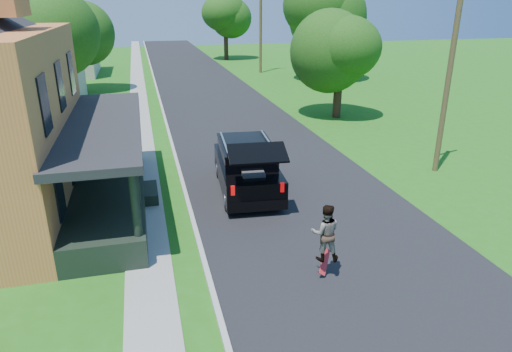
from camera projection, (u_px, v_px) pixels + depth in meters
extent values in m
plane|color=#236013|center=(348.00, 261.00, 13.21)|extent=(140.00, 140.00, 0.00)
cube|color=black|center=(223.00, 111.00, 31.30)|extent=(8.00, 120.00, 0.02)
cube|color=#A8A8A2|center=(163.00, 114.00, 30.37)|extent=(0.15, 120.00, 0.12)
cube|color=gray|center=(140.00, 115.00, 30.02)|extent=(1.30, 120.00, 0.03)
cube|color=gray|center=(34.00, 210.00, 16.46)|extent=(6.50, 1.20, 0.03)
cube|color=black|center=(111.00, 191.00, 16.92)|extent=(2.40, 10.00, 0.90)
cube|color=black|center=(102.00, 124.00, 16.00)|extent=(2.60, 10.30, 0.25)
cube|color=beige|center=(16.00, 73.00, 30.93)|extent=(8.00, 8.00, 5.00)
cube|color=beige|center=(53.00, 50.00, 45.40)|extent=(8.00, 8.00, 5.00)
cube|color=black|center=(247.00, 173.00, 17.89)|extent=(2.53, 5.21, 0.98)
cube|color=black|center=(246.00, 152.00, 17.77)|extent=(2.21, 3.28, 0.63)
cube|color=black|center=(246.00, 144.00, 17.64)|extent=(2.26, 3.39, 0.09)
cube|color=black|center=(258.00, 153.00, 15.04)|extent=(2.04, 1.21, 0.44)
cube|color=#323237|center=(253.00, 178.00, 16.37)|extent=(0.86, 0.75, 0.52)
cube|color=#BCBCC1|center=(224.00, 143.00, 17.47)|extent=(0.29, 2.78, 0.07)
cube|color=#BCBCC1|center=(268.00, 140.00, 17.74)|extent=(0.29, 2.78, 0.07)
cube|color=#990505|center=(233.00, 191.00, 15.33)|extent=(0.14, 0.08, 0.34)
cube|color=#990505|center=(282.00, 187.00, 15.59)|extent=(0.14, 0.08, 0.34)
cylinder|color=black|center=(220.00, 168.00, 19.41)|extent=(0.34, 0.80, 0.78)
cylinder|color=black|center=(262.00, 166.00, 19.70)|extent=(0.34, 0.80, 0.78)
cylinder|color=black|center=(228.00, 200.00, 16.34)|extent=(0.34, 0.80, 0.78)
cylinder|color=black|center=(279.00, 196.00, 16.63)|extent=(0.34, 0.80, 0.78)
imported|color=black|center=(325.00, 233.00, 11.99)|extent=(0.90, 0.77, 1.59)
cube|color=#9B0D11|center=(325.00, 262.00, 12.47)|extent=(0.51, 0.51, 0.60)
cylinder|color=black|center=(56.00, 94.00, 27.94)|extent=(0.72, 0.72, 3.46)
sphere|color=#30631A|center=(47.00, 37.00, 26.75)|extent=(6.19, 6.19, 4.73)
sphere|color=#30631A|center=(47.00, 19.00, 26.05)|extent=(5.36, 5.36, 4.10)
sphere|color=#30631A|center=(41.00, 28.00, 26.99)|extent=(5.50, 5.50, 4.21)
cylinder|color=black|center=(80.00, 72.00, 37.36)|extent=(0.65, 0.65, 3.13)
sphere|color=#30631A|center=(75.00, 30.00, 36.18)|extent=(6.72, 6.72, 5.21)
sphere|color=#30631A|center=(75.00, 15.00, 35.47)|extent=(5.83, 5.83, 4.51)
sphere|color=#30631A|center=(70.00, 22.00, 36.35)|extent=(5.97, 5.97, 4.63)
cylinder|color=black|center=(338.00, 96.00, 29.05)|extent=(0.67, 0.67, 2.76)
sphere|color=#30631A|center=(341.00, 48.00, 28.00)|extent=(5.96, 5.96, 4.66)
sphere|color=#30631A|center=(350.00, 31.00, 27.60)|extent=(5.16, 5.16, 4.04)
sphere|color=#30631A|center=(331.00, 40.00, 27.86)|extent=(5.29, 5.29, 4.15)
cylinder|color=black|center=(317.00, 60.00, 42.17)|extent=(0.78, 0.78, 3.80)
sphere|color=#30631A|center=(319.00, 13.00, 40.68)|extent=(8.42, 8.42, 6.70)
sphere|color=#30631A|center=(313.00, 4.00, 40.85)|extent=(7.49, 7.49, 5.95)
cylinder|color=black|center=(226.00, 46.00, 57.82)|extent=(0.67, 0.67, 3.37)
sphere|color=#30631A|center=(225.00, 19.00, 56.64)|extent=(6.03, 6.03, 4.82)
sphere|color=#30631A|center=(229.00, 9.00, 56.21)|extent=(5.23, 5.23, 4.18)
sphere|color=#30631A|center=(220.00, 14.00, 56.52)|extent=(5.36, 5.36, 4.29)
cylinder|color=#443620|center=(449.00, 74.00, 18.76)|extent=(0.29, 0.29, 8.44)
cylinder|color=#443620|center=(261.00, 20.00, 46.03)|extent=(0.32, 0.32, 10.40)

